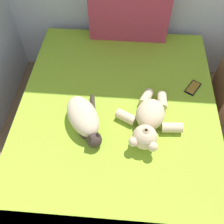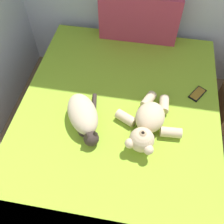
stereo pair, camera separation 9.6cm
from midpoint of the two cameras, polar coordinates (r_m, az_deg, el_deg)
bed at (r=2.00m, az=2.35°, el=-5.73°), size 1.48×2.00×0.54m
patterned_cushion at (r=2.28m, az=7.39°, el=20.37°), size 0.67×0.15×0.41m
cat at (r=1.69m, az=-4.81°, el=-0.98°), size 0.33×0.44×0.15m
teddy_bear at (r=1.67m, az=9.65°, el=-2.71°), size 0.46×0.53×0.17m
cell_phone at (r=2.01m, az=19.98°, el=3.83°), size 0.14×0.16×0.01m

